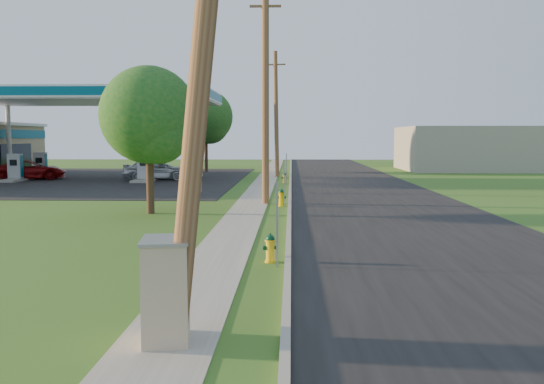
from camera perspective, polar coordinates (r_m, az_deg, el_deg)
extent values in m
plane|color=#365819|center=(9.55, -1.68, -13.01)|extent=(140.00, 140.00, 0.00)
cube|color=black|center=(19.67, 13.45, -3.52)|extent=(8.00, 120.00, 0.02)
cube|color=gray|center=(19.26, 1.69, -3.37)|extent=(0.15, 120.00, 0.15)
cube|color=gray|center=(19.36, -3.50, -3.51)|extent=(1.50, 120.00, 0.03)
cube|color=black|center=(44.36, -20.00, 1.21)|extent=(26.00, 28.00, 0.02)
cylinder|color=brown|center=(8.31, -6.57, 17.42)|extent=(1.31, 0.32, 9.48)
cylinder|color=brown|center=(26.13, -0.65, 9.55)|extent=(0.32, 0.32, 9.80)
cube|color=brown|center=(26.70, -0.66, 17.93)|extent=(1.40, 0.10, 0.10)
cylinder|color=brown|center=(44.09, 0.42, 7.68)|extent=(0.49, 0.32, 9.50)
cube|color=brown|center=(44.39, 0.42, 12.52)|extent=(1.40, 0.10, 0.12)
cube|color=gray|center=(13.40, 0.52, -3.24)|extent=(0.05, 0.04, 2.00)
cube|color=gray|center=(25.12, 1.19, 0.81)|extent=(0.05, 0.04, 2.00)
cube|color=gray|center=(37.29, 1.44, 2.32)|extent=(0.05, 0.04, 2.00)
cylinder|color=silver|center=(49.53, -24.61, 4.62)|extent=(0.36, 0.36, 5.50)
cylinder|color=silver|center=(38.40, -8.71, 4.96)|extent=(0.36, 0.36, 5.50)
cylinder|color=silver|center=(44.90, -7.15, 5.04)|extent=(0.36, 0.36, 5.50)
cube|color=silver|center=(43.65, -17.79, 9.02)|extent=(18.00, 9.00, 0.90)
cube|color=#025671|center=(43.65, -17.79, 9.02)|extent=(18.15, 9.15, 0.63)
cube|color=silver|center=(43.63, -17.78, 8.61)|extent=(18.18, 9.18, 0.10)
cube|color=gray|center=(43.55, -24.04, 1.10)|extent=(1.20, 3.20, 0.18)
cube|color=#9EA0A3|center=(43.50, -24.09, 2.36)|extent=(0.90, 0.50, 1.70)
cube|color=#025671|center=(43.50, -24.09, 2.36)|extent=(0.94, 0.40, 1.50)
cube|color=black|center=(43.24, -24.26, 2.67)|extent=(0.50, 0.02, 0.40)
cube|color=gray|center=(40.42, -12.50, 1.14)|extent=(1.20, 3.20, 0.18)
cube|color=#9EA0A3|center=(40.37, -12.52, 2.50)|extent=(0.90, 0.50, 1.70)
cube|color=#025671|center=(40.37, -12.52, 2.50)|extent=(0.94, 0.40, 1.50)
cube|color=black|center=(40.09, -12.63, 2.84)|extent=(0.50, 0.02, 0.40)
cube|color=gray|center=(47.17, -21.92, 1.47)|extent=(1.20, 3.20, 0.18)
cube|color=#9EA0A3|center=(47.12, -21.96, 2.64)|extent=(0.90, 0.50, 1.70)
cube|color=#025671|center=(47.12, -21.96, 2.64)|extent=(0.94, 0.40, 1.50)
cube|color=black|center=(46.86, -22.11, 2.92)|extent=(0.50, 0.02, 0.40)
cube|color=gray|center=(44.30, -11.21, 1.53)|extent=(1.20, 3.20, 0.18)
cube|color=#9EA0A3|center=(44.25, -11.23, 2.77)|extent=(0.90, 0.50, 1.70)
cube|color=#025671|center=(44.25, -11.23, 2.77)|extent=(0.94, 0.40, 1.50)
cube|color=black|center=(43.97, -11.32, 3.08)|extent=(0.50, 0.02, 0.40)
cylinder|color=gray|center=(31.95, -7.22, 4.45)|extent=(0.24, 0.24, 5.00)
cube|color=silver|center=(32.07, -7.29, 10.36)|extent=(0.30, 2.00, 2.00)
cube|color=#025671|center=(32.14, -7.31, 11.78)|extent=(0.34, 2.04, 0.50)
cube|color=gray|center=(56.79, 19.87, 4.08)|extent=(14.00, 10.00, 4.00)
cylinder|color=#3B271C|center=(23.29, -11.99, 1.57)|extent=(0.30, 0.30, 3.00)
sphere|color=#14501D|center=(23.26, -12.11, 7.47)|extent=(3.84, 3.84, 3.84)
sphere|color=#14501D|center=(22.86, -11.28, 6.02)|extent=(2.64, 2.64, 2.64)
cylinder|color=#3B271C|center=(51.15, -6.54, 4.09)|extent=(0.30, 0.30, 3.71)
sphere|color=#14501D|center=(51.17, -6.58, 7.41)|extent=(4.75, 4.75, 4.75)
sphere|color=#14501D|center=(50.79, -6.17, 6.59)|extent=(3.27, 3.27, 3.27)
cylinder|color=yellow|center=(14.05, -0.17, -6.86)|extent=(0.27, 0.27, 0.06)
cylinder|color=yellow|center=(14.00, -0.17, -5.84)|extent=(0.21, 0.21, 0.57)
cylinder|color=yellow|center=(13.95, -0.17, -4.84)|extent=(0.27, 0.27, 0.04)
sphere|color=#07371E|center=(13.94, -0.17, -4.68)|extent=(0.22, 0.22, 0.22)
cylinder|color=#07371E|center=(13.92, -0.17, -4.22)|extent=(0.05, 0.05, 0.06)
cylinder|color=#07371E|center=(13.85, -0.12, -5.63)|extent=(0.12, 0.13, 0.10)
cylinder|color=#07371E|center=(13.97, -0.72, -5.54)|extent=(0.11, 0.10, 0.09)
cylinder|color=#07371E|center=(13.99, 0.37, -5.52)|extent=(0.11, 0.10, 0.09)
cylinder|color=yellow|center=(25.30, 0.94, -1.36)|extent=(0.29, 0.29, 0.06)
cylinder|color=yellow|center=(25.27, 0.94, -0.72)|extent=(0.23, 0.23, 0.63)
cylinder|color=yellow|center=(25.24, 0.94, -0.10)|extent=(0.29, 0.29, 0.04)
sphere|color=#0B3B1A|center=(25.24, 0.94, 0.00)|extent=(0.24, 0.24, 0.24)
cylinder|color=#0B3B1A|center=(25.23, 0.94, 0.28)|extent=(0.05, 0.05, 0.06)
cylinder|color=#0B3B1A|center=(25.12, 0.88, -0.56)|extent=(0.13, 0.14, 0.12)
cylinder|color=#0B3B1A|center=(25.29, 0.61, -0.52)|extent=(0.12, 0.11, 0.09)
cylinder|color=#0B3B1A|center=(25.24, 1.27, -0.53)|extent=(0.12, 0.11, 0.09)
cylinder|color=yellow|center=(38.13, 1.24, 0.93)|extent=(0.27, 0.27, 0.06)
cylinder|color=yellow|center=(38.11, 1.24, 1.31)|extent=(0.21, 0.21, 0.57)
cylinder|color=yellow|center=(38.09, 1.24, 1.68)|extent=(0.27, 0.27, 0.04)
sphere|color=#093313|center=(38.09, 1.24, 1.74)|extent=(0.22, 0.22, 0.22)
cylinder|color=#093313|center=(38.08, 1.24, 1.91)|extent=(0.05, 0.05, 0.06)
cylinder|color=#093313|center=(37.97, 1.26, 1.41)|extent=(0.12, 0.12, 0.10)
cylinder|color=#093313|center=(38.09, 1.04, 1.42)|extent=(0.10, 0.09, 0.09)
cylinder|color=#093313|center=(38.12, 1.44, 1.42)|extent=(0.10, 0.09, 0.09)
cube|color=tan|center=(8.69, -10.44, -9.76)|extent=(0.76, 0.95, 1.51)
cube|color=gray|center=(8.52, -10.53, -4.70)|extent=(0.81, 1.00, 0.04)
imported|color=#730708|center=(44.70, -22.87, 2.01)|extent=(5.42, 3.81, 1.37)
imported|color=#B0B3B8|center=(41.65, -11.37, 2.26)|extent=(4.87, 2.46, 1.59)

